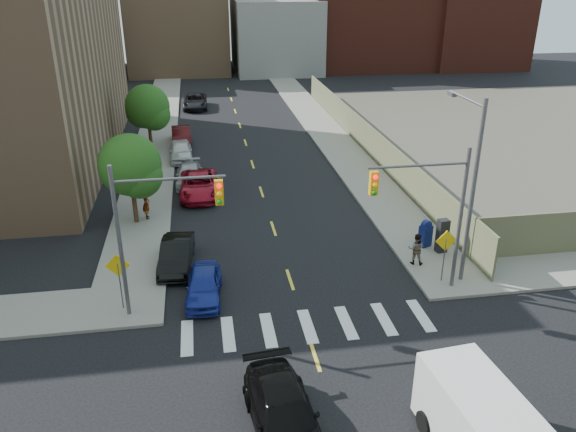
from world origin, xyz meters
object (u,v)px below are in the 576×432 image
object	(u,v)px
parked_car_silver	(189,175)
black_sedan	(284,415)
parked_car_blue	(204,285)
parked_car_white	(181,151)
parked_car_red	(199,185)
mailbox	(425,233)
parked_car_black	(176,255)
pedestrian_west	(146,204)
parked_car_grey	(195,101)
payphone	(442,236)
cargo_van	(485,432)
pedestrian_east	(416,249)
parked_car_maroon	(181,136)

from	to	relation	value
parked_car_silver	black_sedan	world-z (taller)	black_sedan
parked_car_blue	parked_car_white	world-z (taller)	parked_car_white
black_sedan	parked_car_blue	bearing A→B (deg)	99.20
parked_car_red	parked_car_silver	world-z (taller)	parked_car_red
mailbox	parked_car_black	bearing A→B (deg)	155.35
parked_car_blue	parked_car_black	bearing A→B (deg)	116.67
parked_car_red	black_sedan	bearing A→B (deg)	-83.34
parked_car_black	pedestrian_west	world-z (taller)	pedestrian_west
parked_car_black	parked_car_red	distance (m)	9.94
parked_car_silver	black_sedan	size ratio (longest dim) A/B	0.87
parked_car_grey	mailbox	bearing A→B (deg)	-70.61
parked_car_silver	payphone	world-z (taller)	payphone
cargo_van	pedestrian_east	size ratio (longest dim) A/B	3.43
pedestrian_west	cargo_van	bearing A→B (deg)	-162.68
parked_car_red	black_sedan	xyz separation A→B (m)	(2.38, -21.84, -0.01)
parked_car_blue	pedestrian_east	xyz separation A→B (m)	(10.75, 1.35, 0.31)
parked_car_red	pedestrian_east	distance (m)	15.91
parked_car_white	payphone	size ratio (longest dim) A/B	2.39
parked_car_blue	parked_car_maroon	size ratio (longest dim) A/B	0.87
parked_car_maroon	payphone	distance (m)	26.86
parked_car_black	mailbox	distance (m)	13.30
parked_car_maroon	black_sedan	distance (m)	34.36
parked_car_white	cargo_van	distance (m)	33.29
cargo_van	parked_car_grey	bearing A→B (deg)	93.96
parked_car_blue	parked_car_grey	world-z (taller)	parked_car_grey
parked_car_red	parked_car_white	bearing A→B (deg)	99.86
parked_car_black	parked_car_maroon	world-z (taller)	parked_car_maroon
parked_car_blue	parked_car_silver	size ratio (longest dim) A/B	0.88
parked_car_grey	pedestrian_east	world-z (taller)	pedestrian_east
parked_car_black	cargo_van	distance (m)	17.09
payphone	parked_car_maroon	bearing A→B (deg)	115.02
mailbox	payphone	distance (m)	0.99
mailbox	pedestrian_west	world-z (taller)	pedestrian_west
parked_car_black	parked_car_maroon	size ratio (longest dim) A/B	0.95
parked_car_white	parked_car_red	bearing A→B (deg)	-82.53
cargo_van	payphone	xyz separation A→B (m)	(4.48, 13.43, -0.25)
parked_car_black	parked_car_grey	size ratio (longest dim) A/B	0.77
parked_car_white	parked_car_maroon	distance (m)	4.49
parked_car_maroon	parked_car_white	bearing A→B (deg)	-92.21
cargo_van	black_sedan	bearing A→B (deg)	153.40
parked_car_black	cargo_van	bearing A→B (deg)	-51.11
parked_car_black	parked_car_silver	size ratio (longest dim) A/B	0.96
black_sedan	pedestrian_east	size ratio (longest dim) A/B	3.09
parked_car_maroon	parked_car_silver	bearing A→B (deg)	-88.39
parked_car_maroon	parked_car_grey	bearing A→B (deg)	82.39
parked_car_blue	parked_car_grey	size ratio (longest dim) A/B	0.71
parked_car_red	parked_car_white	size ratio (longest dim) A/B	1.22
parked_car_silver	pedestrian_west	xyz separation A→B (m)	(-2.55, -5.96, 0.44)
parked_car_grey	pedestrian_east	bearing A→B (deg)	-73.18
pedestrian_west	payphone	bearing A→B (deg)	-125.57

